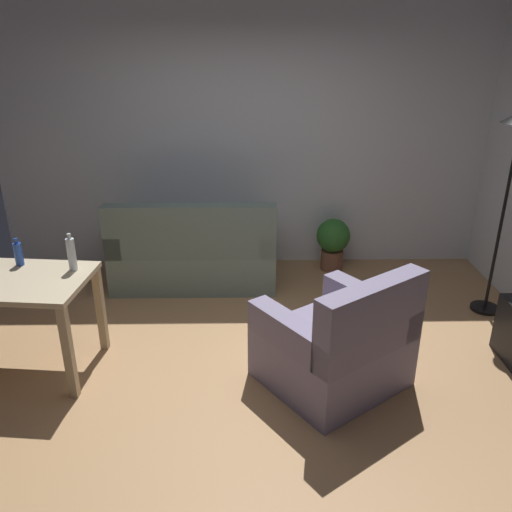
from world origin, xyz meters
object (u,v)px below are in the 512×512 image
(desk, at_px, (6,291))
(bottle_clear, at_px, (71,254))
(bottle_blue, at_px, (18,254))
(couch, at_px, (194,255))
(armchair, at_px, (338,346))
(potted_plant, at_px, (333,241))

(desk, xyz_separation_m, bottle_clear, (0.47, 0.13, 0.24))
(bottle_blue, bearing_deg, couch, 46.58)
(couch, relative_size, bottle_clear, 5.69)
(desk, bearing_deg, armchair, -0.18)
(desk, xyz_separation_m, bottle_blue, (0.03, 0.23, 0.20))
(desk, relative_size, potted_plant, 2.22)
(desk, bearing_deg, bottle_clear, 21.72)
(potted_plant, distance_m, bottle_blue, 3.12)
(potted_plant, distance_m, armchair, 2.06)
(potted_plant, height_order, bottle_clear, bottle_clear)
(couch, xyz_separation_m, bottle_clear, (-0.75, -1.35, 0.58))
(couch, relative_size, armchair, 1.33)
(armchair, bearing_deg, potted_plant, -133.22)
(desk, distance_m, armchair, 2.43)
(bottle_clear, bearing_deg, armchair, -11.14)
(bottle_blue, bearing_deg, potted_plant, 30.59)
(couch, xyz_separation_m, desk, (-1.22, -1.48, 0.34))
(couch, bearing_deg, armchair, 124.34)
(armchair, distance_m, bottle_clear, 2.05)
(bottle_clear, bearing_deg, potted_plant, 36.89)
(desk, relative_size, bottle_blue, 5.88)
(desk, distance_m, bottle_clear, 0.54)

